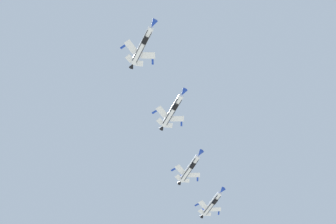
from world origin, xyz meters
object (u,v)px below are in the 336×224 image
Objects in this scene: fighter_jet_left_wing at (143,45)px; fighter_jet_right_outer at (212,203)px; fighter_jet_right_wing at (173,110)px; fighter_jet_left_outer at (190,168)px.

fighter_jet_right_outer is (-2.32, 65.88, 1.66)m from fighter_jet_left_wing.
fighter_jet_left_wing is at bearing 42.07° from fighter_jet_right_outer.
fighter_jet_left_wing is at bearing 40.21° from fighter_jet_right_wing.
fighter_jet_right_outer is at bearing -136.98° from fighter_jet_right_wing.
fighter_jet_right_outer reaches higher than fighter_jet_left_outer.
fighter_jet_right_wing is at bearing -139.79° from fighter_jet_left_wing.
fighter_jet_right_wing is 23.51m from fighter_jet_left_outer.
fighter_jet_left_wing reaches higher than fighter_jet_right_wing.
fighter_jet_right_outer is at bearing -142.87° from fighter_jet_left_outer.
fighter_jet_right_wing is at bearing 43.02° from fighter_jet_right_outer.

